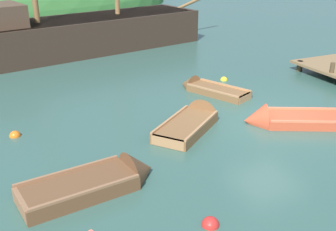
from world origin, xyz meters
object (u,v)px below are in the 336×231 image
at_px(rowboat_center, 208,90).
at_px(buoy_red, 210,225).
at_px(rowboat_outer_left, 100,183).
at_px(buoy_yellow, 224,80).
at_px(buoy_orange, 15,136).
at_px(sailing_ship, 76,40).
at_px(rowboat_near_dock, 193,122).
at_px(rowboat_far, 289,121).

distance_m(rowboat_center, buoy_red, 9.13).
relative_size(rowboat_outer_left, buoy_yellow, 10.99).
xyz_separation_m(rowboat_center, buoy_orange, (-7.92, -1.18, -0.08)).
bearing_deg(sailing_ship, rowboat_near_dock, -96.35).
xyz_separation_m(sailing_ship, rowboat_near_dock, (1.13, -12.07, -0.63)).
height_order(rowboat_far, buoy_yellow, rowboat_far).
relative_size(rowboat_near_dock, buoy_yellow, 10.17).
bearing_deg(rowboat_outer_left, buoy_orange, 103.18).
bearing_deg(buoy_orange, buoy_red, -63.27).
height_order(rowboat_outer_left, buoy_orange, rowboat_outer_left).
bearing_deg(rowboat_center, rowboat_outer_left, 106.55).
bearing_deg(rowboat_outer_left, buoy_yellow, 31.87).
relative_size(sailing_ship, rowboat_center, 5.24).
xyz_separation_m(rowboat_outer_left, buoy_yellow, (7.80, 6.48, -0.14)).
bearing_deg(rowboat_outer_left, rowboat_near_dock, 23.96).
bearing_deg(rowboat_far, sailing_ship, -45.41).
relative_size(rowboat_near_dock, buoy_orange, 9.37).
bearing_deg(buoy_orange, buoy_yellow, 13.53).
distance_m(rowboat_outer_left, rowboat_far, 7.28).
height_order(sailing_ship, buoy_orange, sailing_ship).
distance_m(buoy_red, buoy_yellow, 10.84).
distance_m(rowboat_outer_left, buoy_orange, 4.52).
height_order(rowboat_center, buoy_yellow, rowboat_center).
relative_size(rowboat_outer_left, rowboat_far, 0.92).
height_order(rowboat_near_dock, buoy_orange, rowboat_near_dock).
bearing_deg(rowboat_far, rowboat_outer_left, 36.72).
xyz_separation_m(sailing_ship, rowboat_center, (3.37, -9.20, -0.66)).
xyz_separation_m(buoy_orange, buoy_yellow, (9.42, 2.27, 0.00)).
relative_size(sailing_ship, buoy_yellow, 52.33).
height_order(rowboat_outer_left, buoy_red, rowboat_outer_left).
height_order(sailing_ship, rowboat_near_dock, sailing_ship).
height_order(rowboat_center, buoy_orange, rowboat_center).
relative_size(sailing_ship, rowboat_near_dock, 5.14).
height_order(rowboat_far, rowboat_near_dock, rowboat_far).
distance_m(rowboat_center, buoy_yellow, 1.85).
xyz_separation_m(rowboat_outer_left, buoy_orange, (-1.62, 4.22, -0.14)).
distance_m(rowboat_center, buoy_orange, 8.01).
height_order(buoy_orange, buoy_yellow, buoy_orange).
xyz_separation_m(rowboat_near_dock, buoy_yellow, (3.73, 3.96, -0.11)).
relative_size(sailing_ship, buoy_red, 43.34).
distance_m(sailing_ship, rowboat_center, 9.82).
bearing_deg(buoy_red, rowboat_center, 60.32).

